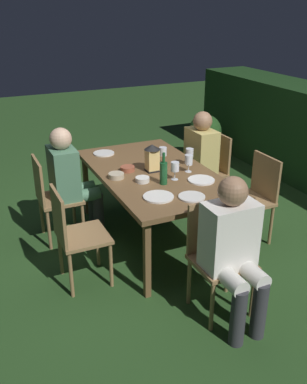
# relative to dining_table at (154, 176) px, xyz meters

# --- Properties ---
(ground_plane) EXTENTS (16.00, 16.00, 0.00)m
(ground_plane) POSITION_rel_dining_table_xyz_m (0.00, 0.00, -0.69)
(ground_plane) COLOR #26471E
(dining_table) EXTENTS (1.82, 1.03, 0.74)m
(dining_table) POSITION_rel_dining_table_xyz_m (0.00, 0.00, 0.00)
(dining_table) COLOR brown
(dining_table) RESTS_ON ground
(chair_side_right_b) EXTENTS (0.42, 0.40, 0.87)m
(chair_side_right_b) POSITION_rel_dining_table_xyz_m (0.41, 0.91, -0.20)
(chair_side_right_b) COLOR #937047
(chair_side_right_b) RESTS_ON ground
(chair_head_far) EXTENTS (0.40, 0.42, 0.87)m
(chair_head_far) POSITION_rel_dining_table_xyz_m (1.16, 0.00, -0.20)
(chair_head_far) COLOR #937047
(chair_head_far) RESTS_ON ground
(person_in_cream) EXTENTS (0.48, 0.38, 1.15)m
(person_in_cream) POSITION_rel_dining_table_xyz_m (1.35, 0.00, -0.05)
(person_in_cream) COLOR white
(person_in_cream) RESTS_ON ground
(chair_side_right_a) EXTENTS (0.42, 0.40, 0.87)m
(chair_side_right_a) POSITION_rel_dining_table_xyz_m (-0.41, 0.91, -0.20)
(chair_side_right_a) COLOR #937047
(chair_side_right_a) RESTS_ON ground
(person_in_mustard) EXTENTS (0.38, 0.47, 1.15)m
(person_in_mustard) POSITION_rel_dining_table_xyz_m (-0.41, 0.71, -0.05)
(person_in_mustard) COLOR tan
(person_in_mustard) RESTS_ON ground
(chair_side_left_b) EXTENTS (0.42, 0.40, 0.87)m
(chair_side_left_b) POSITION_rel_dining_table_xyz_m (0.41, -0.91, -0.20)
(chair_side_left_b) COLOR #937047
(chair_side_left_b) RESTS_ON ground
(chair_side_left_a) EXTENTS (0.42, 0.40, 0.87)m
(chair_side_left_a) POSITION_rel_dining_table_xyz_m (-0.41, -0.91, -0.20)
(chair_side_left_a) COLOR #937047
(chair_side_left_a) RESTS_ON ground
(person_in_green) EXTENTS (0.38, 0.47, 1.15)m
(person_in_green) POSITION_rel_dining_table_xyz_m (-0.41, -0.71, -0.05)
(person_in_green) COLOR #4C7A5B
(person_in_green) RESTS_ON ground
(lantern_centerpiece) EXTENTS (0.15, 0.15, 0.27)m
(lantern_centerpiece) POSITION_rel_dining_table_xyz_m (-0.01, -0.01, 0.20)
(lantern_centerpiece) COLOR black
(lantern_centerpiece) RESTS_ON dining_table
(green_bottle_on_table) EXTENTS (0.07, 0.07, 0.29)m
(green_bottle_on_table) POSITION_rel_dining_table_xyz_m (0.32, -0.05, 0.16)
(green_bottle_on_table) COLOR #195128
(green_bottle_on_table) RESTS_ON dining_table
(wine_glass_a) EXTENTS (0.08, 0.08, 0.17)m
(wine_glass_a) POSITION_rel_dining_table_xyz_m (-0.01, 0.39, 0.17)
(wine_glass_a) COLOR silver
(wine_glass_a) RESTS_ON dining_table
(wine_glass_b) EXTENTS (0.08, 0.08, 0.17)m
(wine_glass_b) POSITION_rel_dining_table_xyz_m (-0.15, 0.17, 0.17)
(wine_glass_b) COLOR silver
(wine_glass_b) RESTS_ON dining_table
(wine_glass_c) EXTENTS (0.08, 0.08, 0.17)m
(wine_glass_c) POSITION_rel_dining_table_xyz_m (0.28, 0.08, 0.17)
(wine_glass_c) COLOR silver
(wine_glass_c) RESTS_ON dining_table
(wine_glass_d) EXTENTS (0.08, 0.08, 0.17)m
(wine_glass_d) POSITION_rel_dining_table_xyz_m (0.16, 0.29, 0.17)
(wine_glass_d) COLOR silver
(wine_glass_d) RESTS_ON dining_table
(plate_a) EXTENTS (0.22, 0.22, 0.01)m
(plate_a) POSITION_rel_dining_table_xyz_m (0.69, 0.03, 0.06)
(plate_a) COLOR silver
(plate_a) RESTS_ON dining_table
(plate_b) EXTENTS (0.24, 0.24, 0.01)m
(plate_b) POSITION_rel_dining_table_xyz_m (0.41, 0.29, 0.06)
(plate_b) COLOR white
(plate_b) RESTS_ON dining_table
(plate_c) EXTENTS (0.22, 0.22, 0.01)m
(plate_c) POSITION_rel_dining_table_xyz_m (-0.68, -0.27, 0.06)
(plate_c) COLOR silver
(plate_c) RESTS_ON dining_table
(plate_d) EXTENTS (0.26, 0.26, 0.01)m
(plate_d) POSITION_rel_dining_table_xyz_m (0.57, -0.22, 0.06)
(plate_d) COLOR white
(plate_d) RESTS_ON dining_table
(bowl_olives) EXTENTS (0.11, 0.11, 0.04)m
(bowl_olives) POSITION_rel_dining_table_xyz_m (-0.41, 0.23, 0.07)
(bowl_olives) COLOR #9E5138
(bowl_olives) RESTS_ON dining_table
(bowl_bread) EXTENTS (0.14, 0.14, 0.05)m
(bowl_bread) POSITION_rel_dining_table_xyz_m (-0.10, -0.23, 0.07)
(bowl_bread) COLOR #9E5138
(bowl_bread) RESTS_ON dining_table
(bowl_salad) EXTENTS (0.14, 0.14, 0.05)m
(bowl_salad) POSITION_rel_dining_table_xyz_m (0.02, -0.39, 0.08)
(bowl_salad) COLOR #BCAD8E
(bowl_salad) RESTS_ON dining_table
(bowl_dip) EXTENTS (0.13, 0.13, 0.04)m
(bowl_dip) POSITION_rel_dining_table_xyz_m (0.21, -0.20, 0.07)
(bowl_dip) COLOR silver
(bowl_dip) RESTS_ON dining_table
(potted_plant_by_hedge) EXTENTS (0.50, 0.50, 0.70)m
(potted_plant_by_hedge) POSITION_rel_dining_table_xyz_m (-1.85, 1.70, -0.29)
(potted_plant_by_hedge) COLOR brown
(potted_plant_by_hedge) RESTS_ON ground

